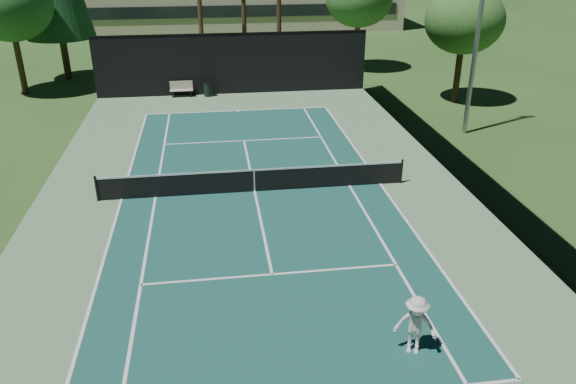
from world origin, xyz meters
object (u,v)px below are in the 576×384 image
(tennis_net, at_px, (254,180))
(trash_bin, at_px, (208,89))
(tennis_ball_b, at_px, (209,158))
(player, at_px, (415,325))
(tennis_ball_d, at_px, (158,168))
(tennis_ball_c, at_px, (307,153))
(park_bench, at_px, (181,88))

(tennis_net, xyz_separation_m, trash_bin, (-1.75, 15.55, -0.08))
(tennis_ball_b, distance_m, trash_bin, 11.48)
(trash_bin, bearing_deg, tennis_net, -83.59)
(player, relative_size, trash_bin, 1.80)
(player, distance_m, tennis_ball_d, 15.59)
(player, bearing_deg, tennis_ball_c, 114.29)
(player, height_order, tennis_ball_d, player)
(tennis_net, xyz_separation_m, player, (3.22, -10.51, 0.29))
(tennis_ball_b, bearing_deg, tennis_ball_d, -158.86)
(tennis_net, distance_m, tennis_ball_d, 5.30)
(tennis_ball_c, bearing_deg, tennis_net, -125.57)
(park_bench, bearing_deg, player, -75.68)
(tennis_ball_d, xyz_separation_m, trash_bin, (2.48, 12.39, 0.45))
(tennis_ball_d, bearing_deg, tennis_ball_b, 21.14)
(player, xyz_separation_m, park_bench, (-6.70, 26.26, -0.30))
(park_bench, height_order, trash_bin, park_bench)
(tennis_ball_d, relative_size, park_bench, 0.04)
(tennis_net, relative_size, tennis_ball_d, 200.50)
(tennis_net, height_order, player, player)
(player, distance_m, tennis_ball_c, 14.70)
(tennis_ball_c, bearing_deg, park_bench, 119.14)
(tennis_ball_b, bearing_deg, tennis_ball_c, 1.05)
(tennis_ball_b, relative_size, tennis_ball_c, 1.07)
(tennis_ball_b, distance_m, park_bench, 11.79)
(park_bench, bearing_deg, tennis_net, -77.53)
(player, relative_size, tennis_ball_b, 24.68)
(tennis_ball_b, relative_size, trash_bin, 0.07)
(player, relative_size, park_bench, 1.13)
(tennis_net, height_order, park_bench, tennis_net)
(tennis_net, height_order, tennis_ball_b, tennis_net)
(player, bearing_deg, tennis_net, 130.37)
(tennis_ball_c, relative_size, trash_bin, 0.07)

